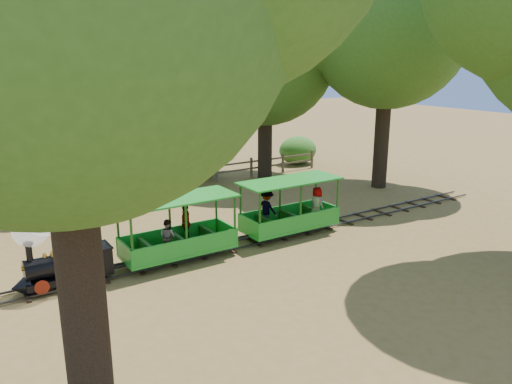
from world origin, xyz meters
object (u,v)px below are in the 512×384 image
carriage_front (178,235)px  fence (160,178)px  locomotive (56,227)px  carriage_rear (288,212)px

carriage_front → fence: carriage_front is taller
locomotive → carriage_front: bearing=-0.6°
locomotive → carriage_front: 3.52m
locomotive → carriage_front: size_ratio=0.83×
carriage_front → carriage_rear: same height
locomotive → carriage_rear: size_ratio=0.83×
locomotive → carriage_front: locomotive is taller
carriage_front → fence: 8.40m
locomotive → fence: bearing=52.5°
locomotive → fence: 10.05m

